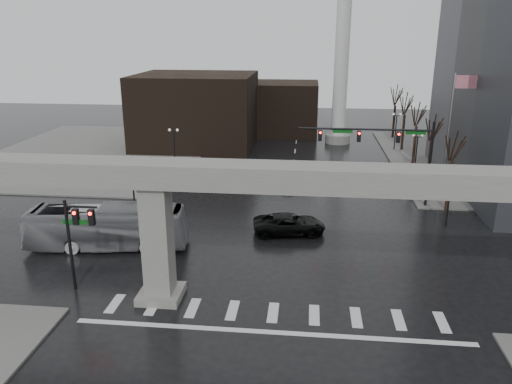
{
  "coord_description": "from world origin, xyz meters",
  "views": [
    {
      "loc": [
        1.7,
        -26.52,
        15.79
      ],
      "look_at": [
        -1.95,
        7.85,
        4.5
      ],
      "focal_mm": 35.0,
      "sensor_mm": 36.0,
      "label": 1
    }
  ],
  "objects_px": {
    "pickup_truck": "(289,224)",
    "signal_mast_arm": "(389,145)",
    "city_bus": "(107,227)",
    "far_car": "(288,180)"
  },
  "relations": [
    {
      "from": "pickup_truck",
      "to": "signal_mast_arm",
      "type": "bearing_deg",
      "value": -57.5
    },
    {
      "from": "signal_mast_arm",
      "to": "city_bus",
      "type": "bearing_deg",
      "value": -151.66
    },
    {
      "from": "signal_mast_arm",
      "to": "far_car",
      "type": "relative_size",
      "value": 3.08
    },
    {
      "from": "pickup_truck",
      "to": "city_bus",
      "type": "distance_m",
      "value": 14.21
    },
    {
      "from": "city_bus",
      "to": "far_car",
      "type": "xyz_separation_m",
      "value": [
        12.85,
        17.17,
        -0.99
      ]
    },
    {
      "from": "signal_mast_arm",
      "to": "city_bus",
      "type": "distance_m",
      "value": 25.48
    },
    {
      "from": "city_bus",
      "to": "signal_mast_arm",
      "type": "bearing_deg",
      "value": -68.62
    },
    {
      "from": "signal_mast_arm",
      "to": "far_car",
      "type": "bearing_deg",
      "value": 150.53
    },
    {
      "from": "pickup_truck",
      "to": "far_car",
      "type": "bearing_deg",
      "value": -6.43
    },
    {
      "from": "far_car",
      "to": "city_bus",
      "type": "bearing_deg",
      "value": -130.23
    }
  ]
}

